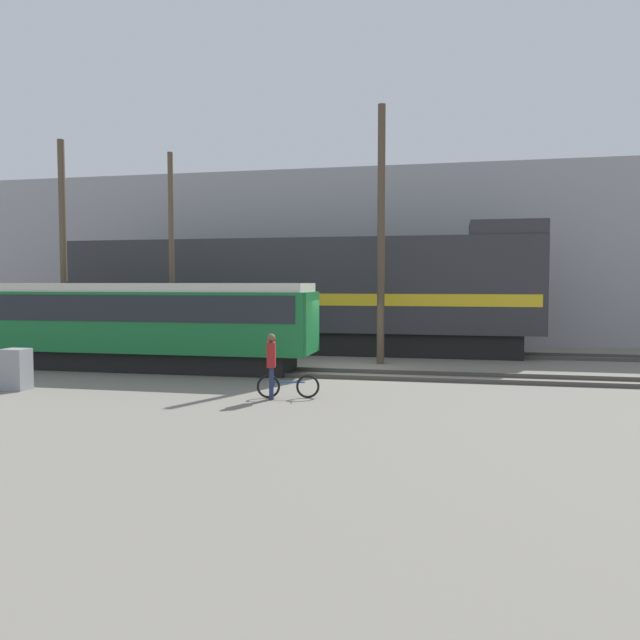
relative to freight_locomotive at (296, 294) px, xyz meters
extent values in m
plane|color=slate|center=(3.10, -5.24, -2.62)|extent=(120.00, 120.00, 0.00)
cube|color=#47423D|center=(3.10, -7.36, -2.55)|extent=(60.00, 0.07, 0.14)
cube|color=#47423D|center=(3.10, -5.92, -2.55)|extent=(60.00, 0.07, 0.14)
cube|color=#47423D|center=(3.10, -0.72, -2.55)|extent=(60.00, 0.07, 0.14)
cube|color=#47423D|center=(3.10, 0.72, -2.55)|extent=(60.00, 0.07, 0.14)
cube|color=#99999E|center=(3.10, 7.67, 1.88)|extent=(45.88, 6.00, 9.02)
cube|color=black|center=(-0.14, 0.00, -2.12)|extent=(19.59, 2.55, 1.00)
cube|color=#2D2D33|center=(-0.14, 0.00, 0.39)|extent=(21.29, 3.00, 4.02)
cube|color=gold|center=(-0.14, 0.00, -0.22)|extent=(20.87, 3.04, 0.50)
cube|color=#2D2D33|center=(9.01, 0.00, 2.70)|extent=(3.00, 2.85, 0.60)
cube|color=black|center=(-4.09, -6.64, -2.27)|extent=(11.07, 2.00, 0.70)
cube|color=#196B33|center=(-4.09, -6.64, -0.88)|extent=(12.58, 2.50, 2.10)
cube|color=#1E2328|center=(-4.09, -6.64, -0.38)|extent=(12.08, 2.54, 0.90)
cube|color=beige|center=(-4.09, -6.64, 0.32)|extent=(12.33, 2.38, 0.30)
torus|color=black|center=(3.04, -10.84, -2.31)|extent=(0.63, 0.20, 0.63)
torus|color=black|center=(2.01, -11.08, -2.31)|extent=(0.63, 0.20, 0.63)
cylinder|color=#1E4C99|center=(2.52, -10.96, -2.20)|extent=(0.89, 0.23, 0.04)
cylinder|color=#1E4C99|center=(2.15, -11.04, -2.16)|extent=(0.03, 0.03, 0.29)
cylinder|color=#262626|center=(3.04, -10.84, -1.94)|extent=(0.12, 0.43, 0.02)
cylinder|color=#232D4C|center=(2.11, -11.12, -2.19)|extent=(0.11, 0.11, 0.86)
cylinder|color=#232D4C|center=(2.14, -11.28, -2.19)|extent=(0.11, 0.11, 0.86)
cube|color=maroon|center=(2.13, -11.20, -1.43)|extent=(0.29, 0.40, 0.66)
sphere|color=brown|center=(2.13, -11.20, -0.98)|extent=(0.23, 0.23, 0.23)
cylinder|color=#4C3D2D|center=(-9.37, -3.32, 1.94)|extent=(0.29, 0.29, 9.13)
cylinder|color=#4C3D2D|center=(-4.42, -3.32, 1.57)|extent=(0.22, 0.22, 8.39)
cylinder|color=#4C3D2D|center=(4.16, -3.32, 2.28)|extent=(0.29, 0.29, 9.80)
cube|color=gray|center=(-5.54, -11.33, -2.02)|extent=(0.70, 0.60, 1.20)
camera|label=1|loc=(6.81, -27.07, 0.49)|focal=35.00mm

